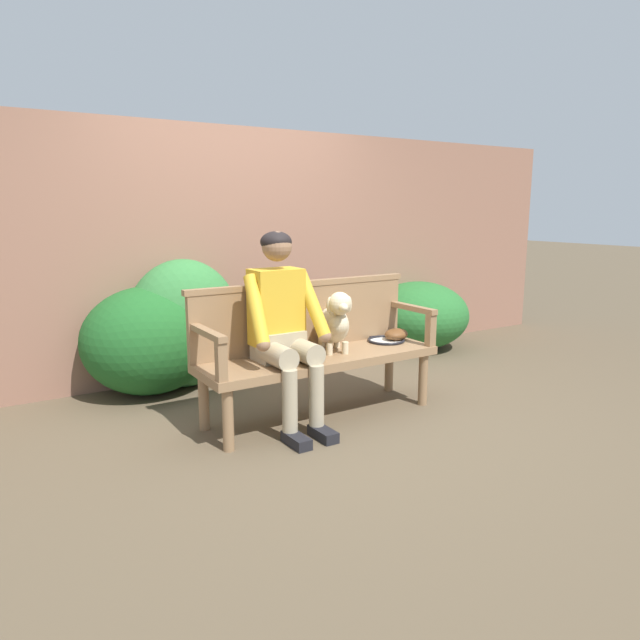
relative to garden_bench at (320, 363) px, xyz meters
The scene contains 13 objects.
ground_plane 0.40m from the garden_bench, ahead, with size 40.00×40.00×0.00m, color brown.
brick_garden_fence 1.73m from the garden_bench, 90.00° to the left, with size 8.00×0.30×2.18m, color #936651.
hedge_bush_mid_left 1.47m from the garden_bench, 125.85° to the left, with size 1.07×0.94×0.87m, color #1E5B23.
hedge_bush_mid_right 2.33m from the garden_bench, 30.94° to the left, with size 1.07×1.05×0.71m, color #286B2D.
hedge_bush_far_right 1.35m from the garden_bench, 114.75° to the left, with size 0.95×0.73×1.07m, color #337538.
garden_bench is the anchor object (origin of this frame).
bench_backrest 0.39m from the garden_bench, 90.00° to the left, with size 1.80×0.06×0.50m.
bench_armrest_left_end 0.88m from the garden_bench, behind, with size 0.06×0.53×0.28m.
bench_armrest_right_end 0.88m from the garden_bench, ahead, with size 0.06×0.53×0.28m.
person_seated 0.45m from the garden_bench, behind, with size 0.56×0.66×1.33m.
dog_on_bench 0.31m from the garden_bench, ahead, with size 0.29×0.45×0.45m.
tennis_racket 0.66m from the garden_bench, ahead, with size 0.36×0.58×0.03m.
baseball_glove 0.76m from the garden_bench, ahead, with size 0.22×0.17×0.09m, color brown.
Camera 1 is at (-2.12, -3.35, 1.48)m, focal length 32.46 mm.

